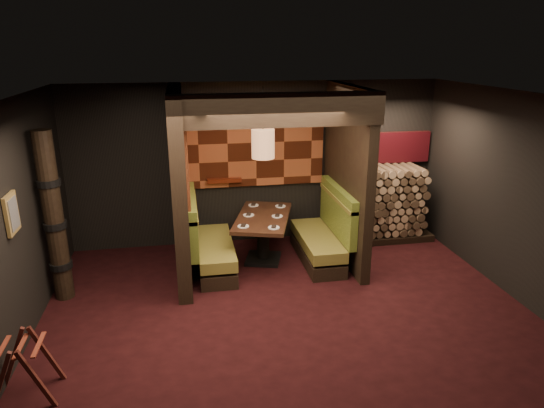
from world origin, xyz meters
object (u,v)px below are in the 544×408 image
at_px(firewood_stack, 385,203).
at_px(booth_bench_left, 209,245).
at_px(pendant_lamp, 263,144).
at_px(booth_bench_right, 323,237).
at_px(dining_table, 263,230).
at_px(luggage_rack, 24,366).
at_px(totem_column, 54,219).

bearing_deg(firewood_stack, booth_bench_left, -167.83).
xyz_separation_m(pendant_lamp, firewood_stack, (2.34, 0.61, -1.31)).
relative_size(booth_bench_right, dining_table, 0.96).
distance_m(booth_bench_right, dining_table, 1.01).
relative_size(booth_bench_left, firewood_stack, 0.92).
height_order(luggage_rack, firewood_stack, firewood_stack).
bearing_deg(firewood_stack, pendant_lamp, -165.36).
bearing_deg(totem_column, luggage_rack, -87.82).
distance_m(booth_bench_right, luggage_rack, 4.72).
relative_size(booth_bench_left, luggage_rack, 2.22).
bearing_deg(dining_table, booth_bench_right, -7.89).
bearing_deg(luggage_rack, dining_table, 43.79).
height_order(booth_bench_right, pendant_lamp, pendant_lamp).
bearing_deg(luggage_rack, pendant_lamp, 43.27).
height_order(pendant_lamp, luggage_rack, pendant_lamp).
bearing_deg(booth_bench_left, booth_bench_right, 0.00).
height_order(dining_table, pendant_lamp, pendant_lamp).
bearing_deg(pendant_lamp, totem_column, -167.97).
bearing_deg(firewood_stack, luggage_rack, -147.46).
height_order(luggage_rack, totem_column, totem_column).
distance_m(dining_table, firewood_stack, 2.41).
distance_m(dining_table, totem_column, 3.13).
xyz_separation_m(booth_bench_left, booth_bench_right, (1.89, 0.00, 0.00)).
height_order(dining_table, luggage_rack, dining_table).
relative_size(luggage_rack, firewood_stack, 0.42).
relative_size(booth_bench_right, firewood_stack, 0.92).
distance_m(booth_bench_right, pendant_lamp, 1.87).
distance_m(booth_bench_left, totem_column, 2.30).
xyz_separation_m(booth_bench_left, firewood_stack, (3.25, 0.70, 0.28)).
relative_size(dining_table, pendant_lamp, 1.53).
relative_size(booth_bench_right, totem_column, 0.67).
bearing_deg(firewood_stack, booth_bench_right, -152.65).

